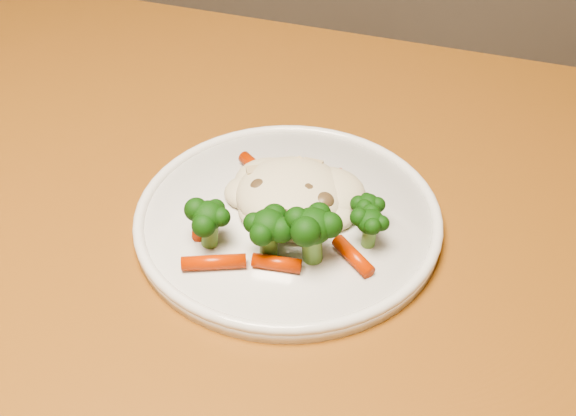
% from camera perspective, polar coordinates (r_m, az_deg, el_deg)
% --- Properties ---
extents(dining_table, '(1.25, 0.90, 0.75)m').
position_cam_1_polar(dining_table, '(0.73, -6.20, -6.68)').
color(dining_table, '#955922').
rests_on(dining_table, ground).
extents(plate, '(0.27, 0.27, 0.01)m').
position_cam_1_polar(plate, '(0.64, -0.00, -0.92)').
color(plate, white).
rests_on(plate, dining_table).
extents(meal, '(0.18, 0.16, 0.05)m').
position_cam_1_polar(meal, '(0.62, 0.29, 0.37)').
color(meal, beige).
rests_on(meal, plate).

